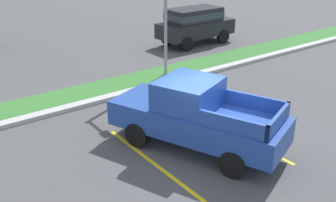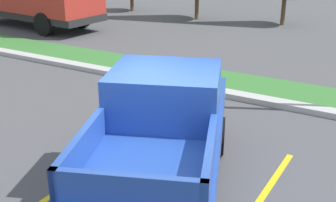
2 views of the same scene
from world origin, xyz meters
The scene contains 5 objects.
ground_plane centered at (0.00, 0.00, 0.00)m, with size 120.00×120.00×0.00m, color #4C4C4F.
parking_line_near centered at (-1.55, 0.11, 0.00)m, with size 0.12×4.80×0.01m, color yellow.
curb_strip centered at (0.00, 5.00, 0.07)m, with size 56.00×0.40×0.15m, color #B2B2AD.
grass_median centered at (0.00, 6.10, 0.03)m, with size 56.00×1.80×0.06m, color #387533.
pickup_truck_main centered at (-0.02, 0.16, 1.04)m, with size 3.66×5.55×2.10m.
Camera 2 is at (3.32, -5.43, 4.16)m, focal length 46.65 mm.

